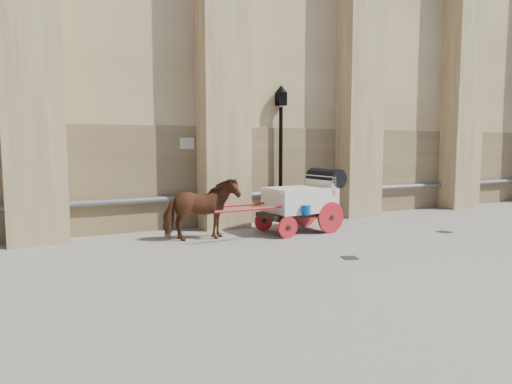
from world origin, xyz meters
TOP-DOWN VIEW (x-y plane):
  - ground at (0.00, 0.00)m, footprint 90.00×90.00m
  - horse at (-2.23, 2.16)m, footprint 1.97×1.02m
  - carriage at (0.78, 2.00)m, footprint 4.12×1.53m
  - street_lamp at (1.05, 3.80)m, footprint 0.41×0.41m
  - drain_grate_near at (-0.02, -1.11)m, footprint 0.40×0.40m
  - drain_grate_far at (4.27, 0.10)m, footprint 0.36×0.36m

SIDE VIEW (x-z plane):
  - ground at x=0.00m, z-range 0.00..0.00m
  - drain_grate_near at x=-0.02m, z-range 0.00..0.01m
  - drain_grate_far at x=4.27m, z-range 0.00..0.01m
  - horse at x=-2.23m, z-range 0.00..1.61m
  - carriage at x=0.78m, z-range 0.07..1.85m
  - street_lamp at x=1.05m, z-range 0.15..4.48m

